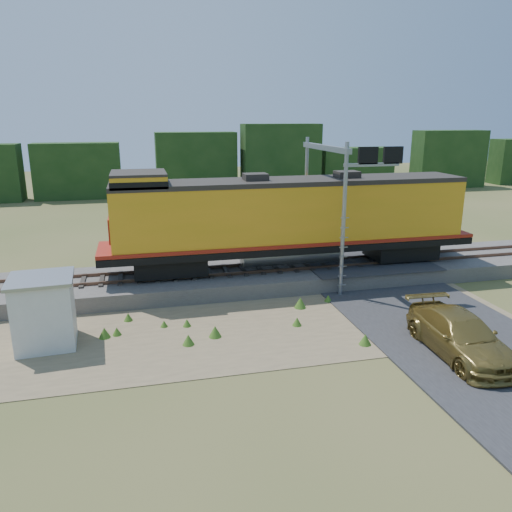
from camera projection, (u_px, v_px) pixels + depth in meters
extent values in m
plane|color=#475123|center=(272.00, 329.00, 21.09)|extent=(140.00, 140.00, 0.00)
cube|color=slate|center=(243.00, 277.00, 26.60)|extent=(70.00, 5.00, 0.80)
cube|color=brown|center=(246.00, 273.00, 25.80)|extent=(70.00, 0.10, 0.16)
cube|color=brown|center=(240.00, 265.00, 27.15)|extent=(70.00, 0.10, 0.16)
cube|color=#8C7754|center=(224.00, 329.00, 21.11)|extent=(26.00, 8.00, 0.03)
cube|color=#38383A|center=(364.00, 261.00, 28.05)|extent=(7.00, 5.20, 0.06)
cube|color=#38383A|center=(284.00, 220.00, 43.25)|extent=(7.00, 24.00, 0.08)
cube|color=#173513|center=(184.00, 167.00, 55.80)|extent=(36.00, 3.00, 6.50)
cube|color=#173513|center=(492.00, 162.00, 64.81)|extent=(50.00, 3.00, 6.00)
cube|color=black|center=(170.00, 264.00, 25.48)|extent=(3.60, 2.30, 0.90)
cube|color=black|center=(400.00, 249.00, 28.38)|extent=(3.60, 2.30, 0.90)
cube|color=black|center=(292.00, 245.00, 26.76)|extent=(19.98, 3.00, 0.36)
cylinder|color=gray|center=(291.00, 253.00, 26.89)|extent=(5.49, 1.20, 1.20)
cube|color=orange|center=(292.00, 213.00, 26.29)|extent=(18.48, 2.90, 3.10)
cube|color=maroon|center=(292.00, 239.00, 26.68)|extent=(19.98, 3.05, 0.18)
cube|color=#28231E|center=(293.00, 181.00, 25.84)|extent=(18.48, 2.95, 0.24)
cube|color=orange|center=(139.00, 181.00, 24.04)|extent=(2.60, 2.90, 0.70)
cube|color=#28231E|center=(138.00, 173.00, 23.93)|extent=(2.60, 2.95, 0.12)
cube|color=black|center=(139.00, 182.00, 24.05)|extent=(2.65, 2.95, 0.35)
cube|color=maroon|center=(110.00, 228.00, 24.31)|extent=(0.10, 2.00, 1.20)
cube|color=#28231E|center=(255.00, 178.00, 25.33)|extent=(1.20, 1.00, 0.45)
cube|color=#28231E|center=(347.00, 175.00, 26.45)|extent=(1.20, 1.00, 0.45)
cube|color=silver|center=(44.00, 313.00, 19.28)|extent=(2.29, 2.29, 2.68)
cube|color=gray|center=(40.00, 279.00, 18.91)|extent=(2.52, 2.52, 0.13)
cylinder|color=gray|center=(343.00, 222.00, 24.05)|extent=(0.19, 0.19, 7.55)
cylinder|color=gray|center=(306.00, 203.00, 29.29)|extent=(0.19, 0.19, 7.55)
cube|color=gray|center=(325.00, 148.00, 25.77)|extent=(0.27, 6.20, 0.27)
cube|color=gray|center=(372.00, 165.00, 23.61)|extent=(2.81, 0.16, 0.16)
cube|color=black|center=(368.00, 156.00, 23.45)|extent=(0.97, 0.16, 0.81)
cube|color=black|center=(393.00, 155.00, 23.74)|extent=(0.97, 0.16, 0.81)
imported|color=olive|center=(460.00, 335.00, 18.63)|extent=(2.43, 5.49, 1.57)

